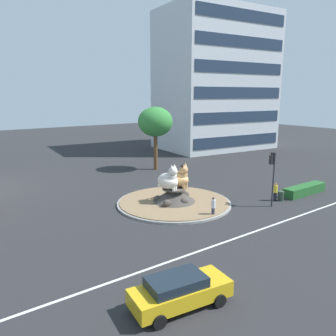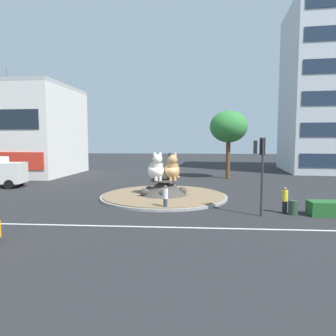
# 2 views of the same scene
# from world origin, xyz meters

# --- Properties ---
(ground_plane) EXTENTS (160.00, 160.00, 0.00)m
(ground_plane) POSITION_xyz_m (0.00, 0.00, 0.00)
(ground_plane) COLOR #28282B
(lane_centreline) EXTENTS (112.00, 0.20, 0.01)m
(lane_centreline) POSITION_xyz_m (0.00, -8.57, 0.00)
(lane_centreline) COLOR silver
(lane_centreline) RESTS_ON ground
(roundabout_island) EXTENTS (10.35, 10.35, 1.48)m
(roundabout_island) POSITION_xyz_m (0.01, 0.01, 0.44)
(roundabout_island) COLOR gray
(roundabout_island) RESTS_ON ground
(cat_statue_white) EXTENTS (1.90, 2.56, 2.33)m
(cat_statue_white) POSITION_xyz_m (-0.61, -0.04, 2.33)
(cat_statue_white) COLOR silver
(cat_statue_white) RESTS_ON roundabout_island
(cat_statue_calico) EXTENTS (1.56, 2.49, 2.30)m
(cat_statue_calico) POSITION_xyz_m (0.68, -0.02, 2.32)
(cat_statue_calico) COLOR tan
(cat_statue_calico) RESTS_ON roundabout_island
(traffic_light_mast) EXTENTS (0.74, 0.50, 4.86)m
(traffic_light_mast) POSITION_xyz_m (6.50, -5.62, 3.57)
(traffic_light_mast) COLOR #2D2D33
(traffic_light_mast) RESTS_ON ground
(office_tower) EXTENTS (20.83, 15.08, 24.15)m
(office_tower) POSITION_xyz_m (26.35, 22.63, 12.08)
(office_tower) COLOR silver
(office_tower) RESTS_ON ground
(clipped_hedge_strip) EXTENTS (5.56, 1.20, 0.90)m
(clipped_hedge_strip) POSITION_xyz_m (12.41, -5.22, 0.45)
(clipped_hedge_strip) COLOR #235B28
(clipped_hedge_strip) RESTS_ON ground
(broadleaf_tree_behind_island) EXTENTS (4.51, 4.51, 8.24)m
(broadleaf_tree_behind_island) POSITION_xyz_m (6.72, 13.02, 6.26)
(broadleaf_tree_behind_island) COLOR brown
(broadleaf_tree_behind_island) RESTS_ON ground
(pedestrian_white_shirt) EXTENTS (0.35, 0.35, 1.71)m
(pedestrian_white_shirt) POSITION_xyz_m (0.51, -4.61, 0.90)
(pedestrian_white_shirt) COLOR #33384C
(pedestrian_white_shirt) RESTS_ON ground
(pedestrian_yellow_shirt) EXTENTS (0.39, 0.39, 1.70)m
(pedestrian_yellow_shirt) POSITION_xyz_m (8.26, -4.80, 0.89)
(pedestrian_yellow_shirt) COLOR black
(pedestrian_yellow_shirt) RESTS_ON ground
(sedan_on_far_lane) EXTENTS (4.98, 2.53, 1.57)m
(sedan_on_far_lane) POSITION_xyz_m (-8.95, -12.37, 0.83)
(sedan_on_far_lane) COLOR gold
(sedan_on_far_lane) RESTS_ON ground
(litter_bin) EXTENTS (0.56, 0.56, 0.90)m
(litter_bin) POSITION_xyz_m (8.68, -5.14, 0.45)
(litter_bin) COLOR #2D4233
(litter_bin) RESTS_ON ground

